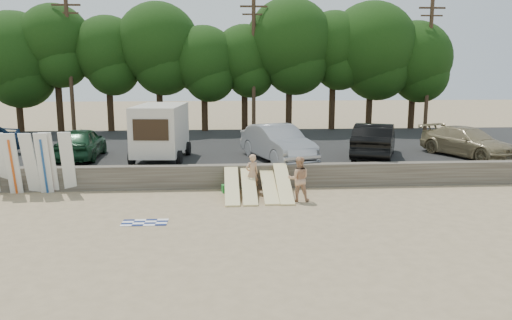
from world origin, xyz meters
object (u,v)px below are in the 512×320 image
object	(u,v)px
box_trailer	(161,129)
cooler	(227,189)
car_1	(81,143)
car_4	(467,142)
beachgoer_b	(299,179)
car_2	(277,143)
car_3	(374,140)
beachgoer_a	(252,174)

from	to	relation	value
box_trailer	cooler	distance (m)	5.29
car_1	box_trailer	bearing A→B (deg)	169.46
car_4	beachgoer_b	bearing A→B (deg)	-174.51
car_1	car_2	distance (m)	9.50
car_2	car_4	distance (m)	9.56
car_1	car_3	size ratio (longest dim) A/B	0.87
car_1	cooler	world-z (taller)	car_1
box_trailer	cooler	size ratio (longest dim) A/B	11.32
car_2	beachgoer_a	bearing A→B (deg)	-132.11
car_4	beachgoer_a	bearing A→B (deg)	175.20
beachgoer_a	cooler	distance (m)	1.23
car_4	car_3	bearing A→B (deg)	156.16
car_3	cooler	bearing A→B (deg)	48.33
car_3	cooler	world-z (taller)	car_3
box_trailer	car_1	size ratio (longest dim) A/B	0.96
car_3	car_1	bearing A→B (deg)	18.64
box_trailer	beachgoer_b	distance (m)	8.00
cooler	car_4	bearing A→B (deg)	4.64
box_trailer	car_4	bearing A→B (deg)	4.63
beachgoer_b	car_4	bearing A→B (deg)	-147.73
box_trailer	car_1	xyz separation A→B (m)	(-3.91, 0.57, -0.71)
car_4	car_2	bearing A→B (deg)	158.52
car_3	beachgoer_a	xyz separation A→B (m)	(-6.23, -3.83, -0.75)
car_2	car_3	xyz separation A→B (m)	(4.82, 0.42, 0.00)
box_trailer	beachgoer_a	xyz separation A→B (m)	(4.11, -3.93, -1.37)
car_3	car_4	size ratio (longest dim) A/B	1.03
car_1	beachgoer_a	size ratio (longest dim) A/B	2.81
car_1	car_3	world-z (taller)	car_3
beachgoer_a	box_trailer	bearing A→B (deg)	-67.63
car_2	beachgoer_b	world-z (taller)	car_2
car_2	beachgoer_a	xyz separation A→B (m)	(-1.41, -3.41, -0.74)
box_trailer	beachgoer_b	bearing A→B (deg)	-37.72
box_trailer	cooler	bearing A→B (deg)	-46.27
car_2	car_3	bearing A→B (deg)	-14.54
car_1	car_2	world-z (taller)	car_2
beachgoer_a	car_1	bearing A→B (deg)	-53.22
cooler	beachgoer_a	bearing A→B (deg)	-19.17
box_trailer	car_1	bearing A→B (deg)	176.62
car_4	cooler	size ratio (longest dim) A/B	13.14
cooler	car_1	bearing A→B (deg)	135.23
cooler	box_trailer	bearing A→B (deg)	116.18
car_4	box_trailer	bearing A→B (deg)	155.55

